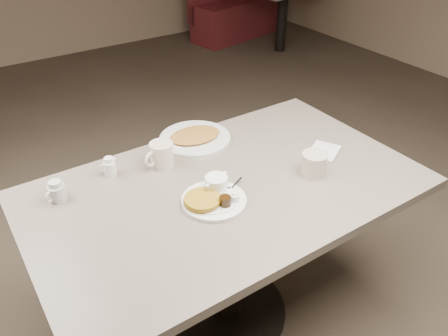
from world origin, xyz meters
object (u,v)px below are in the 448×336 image
creamer_left (57,192)px  hash_plate (195,137)px  diner_table (227,219)px  main_plate (213,196)px  coffee_mug_far (161,154)px  creamer_right (110,167)px  booth_back_right (238,4)px  coffee_mug_near (315,163)px

creamer_left → hash_plate: (0.64, 0.10, -0.02)m
diner_table → main_plate: size_ratio=4.75×
coffee_mug_far → hash_plate: bearing=24.6°
creamer_right → booth_back_right: 4.22m
diner_table → creamer_left: 0.66m
coffee_mug_far → booth_back_right: 4.13m
coffee_mug_far → creamer_right: 0.21m
main_plate → coffee_mug_far: 0.33m
diner_table → creamer_right: bearing=137.2°
coffee_mug_far → creamer_right: coffee_mug_far is taller
creamer_left → booth_back_right: size_ratio=0.06×
coffee_mug_near → coffee_mug_far: coffee_mug_far is taller
main_plate → hash_plate: bearing=67.6°
coffee_mug_near → creamer_right: 0.81m
diner_table → booth_back_right: (2.48, 3.43, -0.17)m
main_plate → creamer_left: 0.57m
main_plate → creamer_right: size_ratio=3.95×
diner_table → coffee_mug_far: size_ratio=10.27×
main_plate → booth_back_right: (2.58, 3.48, -0.36)m
diner_table → hash_plate: size_ratio=4.37×
diner_table → creamer_right: size_ratio=18.75×
coffee_mug_far → creamer_right: (-0.20, 0.05, -0.01)m
coffee_mug_near → creamer_right: bearing=147.1°
main_plate → creamer_right: (-0.25, 0.37, 0.01)m
coffee_mug_far → creamer_left: 0.43m
main_plate → hash_plate: size_ratio=0.92×
diner_table → main_plate: 0.22m
coffee_mug_far → hash_plate: coffee_mug_far is taller
coffee_mug_near → creamer_right: (-0.68, 0.44, -0.01)m
diner_table → booth_back_right: bearing=54.1°
creamer_left → booth_back_right: (3.05, 3.16, -0.38)m
coffee_mug_near → coffee_mug_far: 0.62m
booth_back_right → creamer_left: bearing=-134.0°
creamer_left → creamer_right: size_ratio=1.12×
coffee_mug_far → creamer_right: bearing=166.4°
diner_table → creamer_left: bearing=154.2°
creamer_right → hash_plate: 0.43m
booth_back_right → hash_plate: bearing=-128.2°
creamer_left → booth_back_right: 4.40m
coffee_mug_near → booth_back_right: booth_back_right is taller
creamer_left → hash_plate: bearing=8.5°
coffee_mug_far → creamer_left: size_ratio=1.63×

